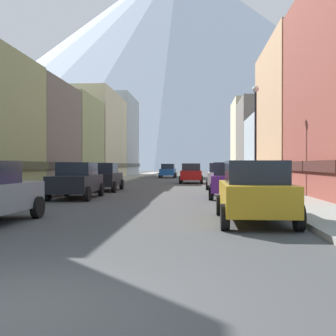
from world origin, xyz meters
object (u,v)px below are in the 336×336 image
Objects in this scene: car_left_1 at (77,180)px; car_driving_1 at (191,173)px; car_right_1 at (230,180)px; streetlamp_right at (256,123)px; car_left_2 at (103,177)px; car_right_2 at (221,176)px; car_driving_0 at (168,171)px; car_right_0 at (254,191)px.

car_driving_1 is at bearing 73.30° from car_left_1.
streetlamp_right is at bearing 54.51° from car_right_1.
car_right_1 is at bearing -34.27° from car_left_2.
car_right_2 is 25.41m from car_driving_0.
car_left_1 is at bearing -93.73° from car_driving_0.
car_left_1 and car_driving_0 have the same top height.
car_left_1 is 0.99× the size of car_right_1.
car_right_0 and car_right_1 have the same top height.
car_right_0 is at bearing -62.27° from car_left_2.
car_left_1 is 1.01× the size of car_driving_1.
car_driving_1 is at bearing 97.32° from car_right_1.
car_driving_1 is (-2.20, 9.02, 0.00)m from car_right_2.
car_left_1 is 6.08m from car_left_2.
car_right_2 and car_driving_0 have the same top height.
streetlamp_right is at bearing -75.27° from car_right_2.
car_right_1 is 1.01× the size of car_right_2.
car_right_1 and car_right_2 have the same top height.
car_left_2 is at bearing 89.96° from car_left_1.
car_left_2 is 13.09m from car_driving_1.
streetlamp_right is at bearing 18.63° from car_left_1.
car_right_0 is at bearing -82.71° from car_driving_0.
streetlamp_right reaches higher than car_right_0.
streetlamp_right is (6.95, -30.73, 3.09)m from car_driving_0.
car_left_2 is (0.00, 6.08, 0.00)m from car_left_1.
car_driving_0 is at bearing 101.44° from car_driving_1.
car_right_1 is at bearing 6.81° from car_left_1.
car_driving_0 is 16.13m from car_driving_1.
streetlamp_right reaches higher than car_left_1.
streetlamp_right is at bearing -75.89° from car_driving_1.
car_right_2 is 9.29m from car_driving_1.
car_right_1 is at bearing -125.49° from streetlamp_right.
car_right_0 and car_driving_0 have the same top height.
car_driving_1 is (3.20, -15.81, 0.00)m from car_driving_0.
car_right_2 is at bearing 49.78° from car_left_1.
streetlamp_right is (9.15, 3.08, 3.09)m from car_left_1.
car_left_2 is 27.82m from car_driving_0.
car_driving_0 is (-5.40, 32.91, 0.00)m from car_right_1.
car_right_1 is at bearing 90.01° from car_right_0.
car_right_2 is 1.01× the size of car_driving_0.
streetlamp_right is (9.15, -3.00, 3.09)m from car_left_2.
car_driving_1 is at bearing 94.77° from car_right_0.
car_left_1 is 0.76× the size of streetlamp_right.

